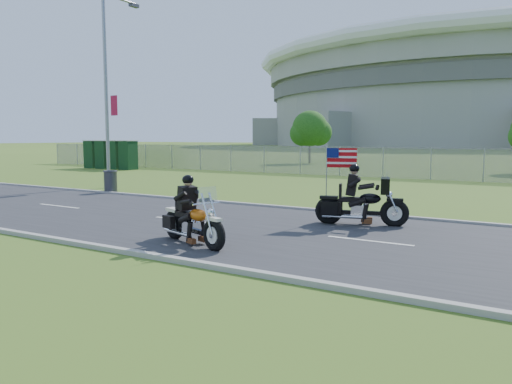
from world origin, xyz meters
The scene contains 15 objects.
ground centered at (0.00, 0.00, 0.00)m, with size 420.00×420.00×0.00m, color #3B571B.
road centered at (0.00, 0.00, 0.02)m, with size 120.00×8.00×0.04m, color #28282B.
curb_north centered at (0.00, 4.05, 0.05)m, with size 120.00×0.18×0.12m, color #9E9B93.
curb_south centered at (0.00, -4.05, 0.05)m, with size 120.00×0.18×0.12m, color #9E9B93.
fence centered at (-5.00, 20.00, 1.00)m, with size 60.00×0.03×2.00m, color gray.
stadium centered at (-20.00, 170.00, 15.58)m, with size 140.40×140.40×29.20m.
streetlight centered at (-11.98, 6.22, 5.64)m, with size 0.90×2.46×10.00m.
porta_toilet_a centered at (-22.00, 17.00, 1.15)m, with size 1.10×1.10×2.30m, color #103316.
porta_toilet_b centered at (-23.40, 17.00, 1.15)m, with size 1.10×1.10×2.30m, color #103316.
porta_toilet_c centered at (-24.80, 17.00, 1.15)m, with size 1.10×1.10×2.30m, color #103316.
porta_toilet_d centered at (-26.20, 17.00, 1.15)m, with size 1.10×1.10×2.30m, color #103316.
tree_fence_mid centered at (-13.95, 34.04, 3.30)m, with size 3.96×3.69×5.30m.
motorcycle_lead centered at (0.45, -2.56, 0.54)m, with size 2.47×1.16×1.72m.
motorcycle_follow centered at (2.99, 2.14, 0.62)m, with size 2.67×1.27×2.28m.
trash_can centered at (-9.99, 4.30, 0.52)m, with size 0.60×0.60×1.03m, color #313135.
Camera 1 is at (8.01, -11.84, 2.60)m, focal length 35.00 mm.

